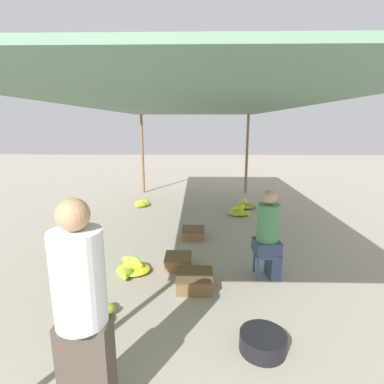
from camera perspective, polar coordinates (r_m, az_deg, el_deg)
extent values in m
cylinder|color=olive|center=(9.44, -9.40, 7.07)|extent=(0.08, 0.08, 2.40)
cylinder|color=olive|center=(9.40, 10.41, 7.00)|extent=(0.08, 0.08, 2.40)
cube|color=#567A60|center=(5.29, -0.09, 16.04)|extent=(3.62, 8.32, 0.04)
cube|color=#4C4238|center=(2.65, -19.34, -29.14)|extent=(0.38, 0.22, 0.78)
cylinder|color=white|center=(2.24, -20.77, -15.07)|extent=(0.37, 0.37, 0.68)
sphere|color=tan|center=(2.08, -21.75, -4.02)|extent=(0.22, 0.22, 0.22)
cube|color=#384C84|center=(4.43, 13.94, -11.33)|extent=(0.34, 0.34, 0.04)
cylinder|color=#384C84|center=(4.36, 12.40, -14.31)|extent=(0.04, 0.04, 0.33)
cylinder|color=#384C84|center=(4.42, 15.97, -14.13)|extent=(0.04, 0.04, 0.33)
cylinder|color=#384C84|center=(4.60, 11.75, -12.78)|extent=(0.04, 0.04, 0.33)
cylinder|color=#384C84|center=(4.66, 15.12, -12.64)|extent=(0.04, 0.04, 0.33)
cube|color=#384766|center=(4.51, 15.15, -13.22)|extent=(0.17, 0.32, 0.37)
cube|color=#384766|center=(4.39, 14.02, -10.02)|extent=(0.38, 0.38, 0.18)
cylinder|color=#4C8C59|center=(4.27, 14.28, -5.68)|extent=(0.33, 0.33, 0.52)
sphere|color=tan|center=(4.17, 14.55, -0.98)|extent=(0.20, 0.20, 0.20)
cylinder|color=black|center=(3.29, 13.33, -26.03)|extent=(0.45, 0.45, 0.18)
ellipsoid|color=yellow|center=(3.69, -21.33, -22.46)|extent=(0.24, 0.27, 0.10)
ellipsoid|color=#CBD628|center=(3.59, -18.40, -22.83)|extent=(0.23, 0.29, 0.15)
ellipsoid|color=#A1C52F|center=(3.77, -16.41, -20.78)|extent=(0.29, 0.25, 0.14)
ellipsoid|color=#B1CB2C|center=(3.61, -19.06, -19.61)|extent=(0.16, 0.28, 0.11)
ellipsoid|color=#C3D229|center=(3.64, -18.35, -19.87)|extent=(0.14, 0.28, 0.10)
ellipsoid|color=#B2CB2C|center=(3.71, -18.60, -22.03)|extent=(0.43, 0.38, 0.10)
ellipsoid|color=#85BA34|center=(4.45, -12.31, -14.92)|extent=(0.25, 0.26, 0.13)
ellipsoid|color=#CAD528|center=(4.48, -12.83, -14.89)|extent=(0.21, 0.34, 0.12)
ellipsoid|color=#ACC92D|center=(4.61, -11.17, -13.30)|extent=(0.35, 0.22, 0.13)
ellipsoid|color=#94C032|center=(4.62, -11.45, -12.66)|extent=(0.34, 0.20, 0.15)
ellipsoid|color=yellow|center=(4.62, -11.10, -14.23)|extent=(0.50, 0.44, 0.10)
ellipsoid|color=#AECA2D|center=(7.88, -9.62, -2.47)|extent=(0.35, 0.32, 0.14)
ellipsoid|color=yellow|center=(7.97, -10.07, -2.32)|extent=(0.24, 0.18, 0.11)
ellipsoid|color=#C6D429|center=(8.01, -9.99, -2.10)|extent=(0.28, 0.24, 0.15)
ellipsoid|color=#8EBD33|center=(8.19, -8.90, -1.84)|extent=(0.26, 0.25, 0.14)
ellipsoid|color=#9BC230|center=(8.00, -9.64, -2.12)|extent=(0.27, 0.25, 0.13)
ellipsoid|color=yellow|center=(8.16, -9.54, -1.96)|extent=(0.27, 0.26, 0.13)
ellipsoid|color=#C7D429|center=(8.05, -9.49, -2.28)|extent=(0.40, 0.35, 0.10)
ellipsoid|color=yellow|center=(7.81, 10.04, -1.79)|extent=(0.15, 0.29, 0.14)
ellipsoid|color=yellow|center=(7.78, 9.73, -2.01)|extent=(0.24, 0.23, 0.12)
ellipsoid|color=#AAC82E|center=(8.02, 9.13, -2.26)|extent=(0.27, 0.27, 0.11)
ellipsoid|color=#7EB735|center=(7.82, 11.19, -2.48)|extent=(0.34, 0.32, 0.11)
ellipsoid|color=#8BBC33|center=(7.90, 10.03, -2.61)|extent=(0.58, 0.50, 0.10)
ellipsoid|color=yellow|center=(7.15, 8.47, -3.04)|extent=(0.34, 0.22, 0.10)
ellipsoid|color=yellow|center=(7.23, 8.94, -3.79)|extent=(0.24, 0.28, 0.14)
ellipsoid|color=#A4C62F|center=(7.17, 8.83, -3.74)|extent=(0.23, 0.13, 0.15)
ellipsoid|color=yellow|center=(7.24, 9.45, -2.94)|extent=(0.24, 0.31, 0.15)
ellipsoid|color=yellow|center=(7.25, 9.79, -3.96)|extent=(0.31, 0.33, 0.11)
ellipsoid|color=#C3D229|center=(7.08, 9.17, -4.04)|extent=(0.22, 0.25, 0.12)
ellipsoid|color=#BED02A|center=(7.25, 8.78, -3.98)|extent=(0.46, 0.40, 0.10)
cube|color=brown|center=(4.15, 0.47, -16.64)|extent=(0.46, 0.46, 0.18)
cube|color=brown|center=(4.10, 0.48, -15.40)|extent=(0.48, 0.48, 0.02)
cube|color=olive|center=(4.66, -2.63, -13.19)|extent=(0.39, 0.39, 0.17)
cube|color=brown|center=(4.62, -2.64, -12.12)|extent=(0.40, 0.40, 0.02)
cube|color=olive|center=(5.77, 0.25, -7.91)|extent=(0.41, 0.41, 0.17)
cube|color=brown|center=(5.74, 0.25, -7.02)|extent=(0.42, 0.42, 0.02)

